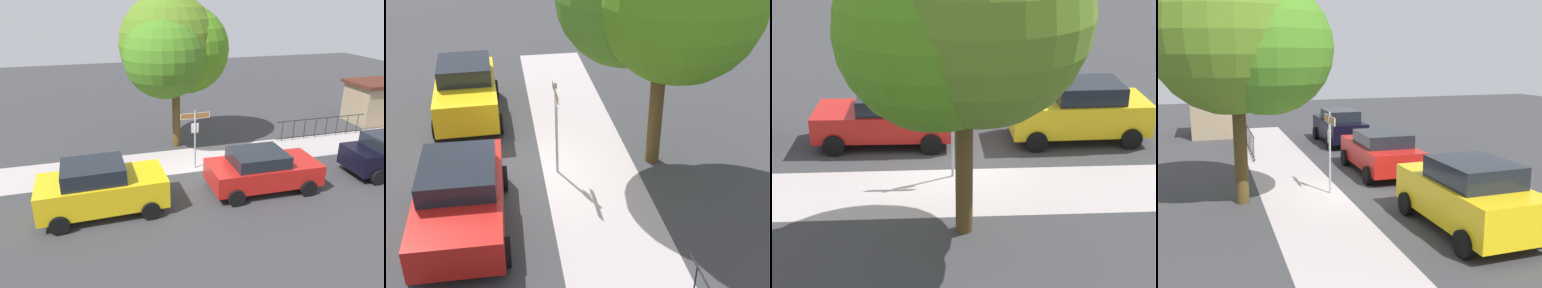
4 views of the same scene
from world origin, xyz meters
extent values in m
plane|color=#38383A|center=(0.00, 0.00, 0.00)|extent=(60.00, 60.00, 0.00)
cube|color=#ACA2A1|center=(2.00, 1.30, 0.00)|extent=(24.00, 2.60, 0.00)
cylinder|color=#9EA0A5|center=(-0.10, 0.40, 1.32)|extent=(0.07, 0.07, 2.65)
cube|color=brown|center=(-0.10, 0.40, 2.39)|extent=(1.23, 0.02, 0.22)
cube|color=white|center=(-0.10, 0.40, 2.39)|extent=(1.26, 0.02, 0.25)
cube|color=silver|center=(-0.10, 0.42, 1.84)|extent=(0.32, 0.02, 0.42)
cylinder|color=#4D3B1B|center=(-0.26, 3.17, 1.62)|extent=(0.39, 0.39, 3.24)
cube|color=yellow|center=(-4.11, -2.11, 0.81)|extent=(4.32, 2.03, 0.99)
cube|color=black|center=(-4.36, -2.11, 1.58)|extent=(2.09, 1.74, 0.55)
cylinder|color=black|center=(-2.68, -1.11, 0.32)|extent=(0.65, 0.24, 0.64)
cylinder|color=black|center=(-2.63, -3.03, 0.32)|extent=(0.65, 0.24, 0.64)
cylinder|color=black|center=(-5.58, -1.18, 0.32)|extent=(0.65, 0.24, 0.64)
cylinder|color=black|center=(-5.54, -3.10, 0.32)|extent=(0.65, 0.24, 0.64)
cube|color=red|center=(1.91, -2.09, 0.72)|extent=(4.26, 2.01, 0.80)
cube|color=black|center=(1.65, -2.08, 1.35)|extent=(2.06, 1.74, 0.47)
cylinder|color=black|center=(3.36, -1.15, 0.32)|extent=(0.64, 0.23, 0.64)
cylinder|color=black|center=(3.33, -3.08, 0.32)|extent=(0.64, 0.23, 0.64)
cylinder|color=black|center=(0.49, -1.10, 0.32)|extent=(0.64, 0.23, 0.64)
cylinder|color=black|center=(0.45, -3.03, 0.32)|extent=(0.64, 0.23, 0.64)
cylinder|color=black|center=(5.16, 2.30, 0.53)|extent=(0.03, 0.03, 1.05)
camera|label=1|loc=(-4.12, -13.47, 6.93)|focal=33.94mm
camera|label=2|loc=(11.48, -0.97, 7.39)|focal=46.36mm
camera|label=3|loc=(0.35, 14.49, 7.12)|focal=53.54mm
camera|label=4|loc=(-13.77, 4.00, 4.41)|focal=42.61mm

